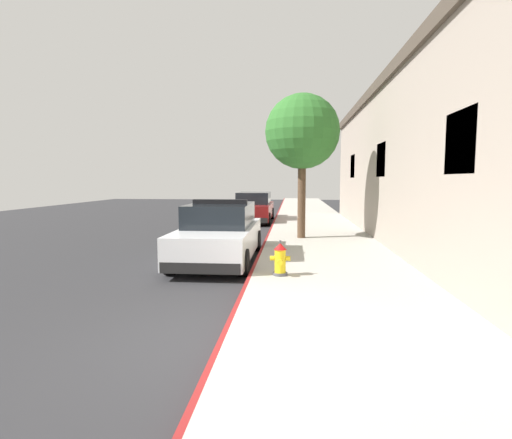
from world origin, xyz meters
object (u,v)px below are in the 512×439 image
fire_hydrant (280,259)px  street_tree (302,132)px  police_cruiser (220,234)px  parked_car_silver_ahead (254,208)px

fire_hydrant → street_tree: (0.57, 5.76, 3.34)m
fire_hydrant → street_tree: bearing=84.3°
fire_hydrant → police_cruiser: bearing=127.6°
police_cruiser → parked_car_silver_ahead: police_cruiser is taller
parked_car_silver_ahead → fire_hydrant: parked_car_silver_ahead is taller
police_cruiser → street_tree: (2.28, 3.53, 3.11)m
police_cruiser → fire_hydrant: police_cruiser is taller
street_tree → parked_car_silver_ahead: bearing=109.1°
police_cruiser → fire_hydrant: 2.82m
street_tree → police_cruiser: bearing=-122.9°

